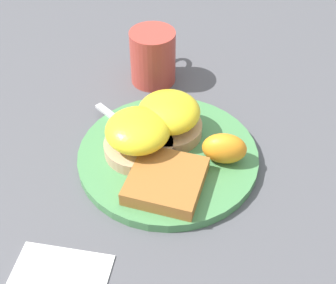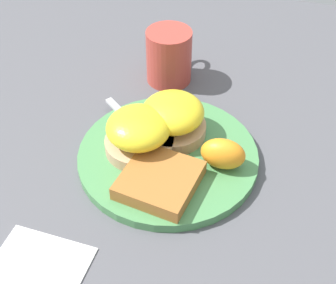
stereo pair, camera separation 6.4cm
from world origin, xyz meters
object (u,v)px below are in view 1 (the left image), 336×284
Objects in this scene: sandwich_benedict_right at (138,136)px; hashbrown_patty at (166,181)px; fork at (148,143)px; cup at (153,56)px; orange_wedge at (224,149)px; sandwich_benedict_left at (169,117)px.

sandwich_benedict_right is 1.01× the size of hashbrown_patty.
fork is 1.68× the size of cup.
cup is at bearing 9.79° from fork.
sandwich_benedict_right reaches higher than orange_wedge.
sandwich_benedict_left is 0.16m from cup.
sandwich_benedict_left is at bearing -159.33° from cup.
hashbrown_patty is 0.54× the size of fork.
sandwich_benedict_right is 0.12m from orange_wedge.
cup is at bearing 20.67° from sandwich_benedict_left.
cup is (0.15, 0.05, 0.00)m from sandwich_benedict_left.
cup is (0.19, 0.14, 0.01)m from orange_wedge.
cup reaches higher than sandwich_benedict_left.
hashbrown_patty is 0.91× the size of cup.
orange_wedge is at bearing -47.89° from hashbrown_patty.
fork is at bearing -29.16° from sandwich_benedict_right.
orange_wedge is (0.01, -0.12, -0.01)m from sandwich_benedict_right.
sandwich_benedict_left is 1.00× the size of sandwich_benedict_right.
sandwich_benedict_right is at bearing 143.70° from sandwich_benedict_left.
fork is at bearing 84.58° from orange_wedge.
cup reaches higher than fork.
sandwich_benedict_right reaches higher than fork.
sandwich_benedict_left is 1.60× the size of orange_wedge.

